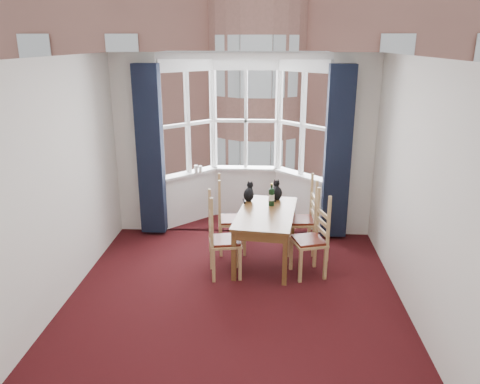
# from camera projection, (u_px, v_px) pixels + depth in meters

# --- Properties ---
(floor) EXTENTS (4.50, 4.50, 0.00)m
(floor) POSITION_uv_depth(u_px,v_px,m) (234.00, 304.00, 5.51)
(floor) COLOR black
(floor) RESTS_ON ground
(ceiling) EXTENTS (4.50, 4.50, 0.00)m
(ceiling) POSITION_uv_depth(u_px,v_px,m) (232.00, 57.00, 4.65)
(ceiling) COLOR white
(ceiling) RESTS_ON floor
(wall_left) EXTENTS (0.00, 4.50, 4.50)m
(wall_left) POSITION_uv_depth(u_px,v_px,m) (54.00, 188.00, 5.19)
(wall_left) COLOR silver
(wall_left) RESTS_ON floor
(wall_right) EXTENTS (0.00, 4.50, 4.50)m
(wall_right) POSITION_uv_depth(u_px,v_px,m) (420.00, 194.00, 4.97)
(wall_right) COLOR silver
(wall_right) RESTS_ON floor
(wall_near) EXTENTS (4.00, 0.00, 4.00)m
(wall_near) POSITION_uv_depth(u_px,v_px,m) (207.00, 300.00, 2.95)
(wall_near) COLOR silver
(wall_near) RESTS_ON floor
(wall_back_pier_left) EXTENTS (0.70, 0.12, 2.80)m
(wall_back_pier_left) POSITION_uv_depth(u_px,v_px,m) (138.00, 145.00, 7.31)
(wall_back_pier_left) COLOR silver
(wall_back_pier_left) RESTS_ON floor
(wall_back_pier_right) EXTENTS (0.70, 0.12, 2.80)m
(wall_back_pier_right) POSITION_uv_depth(u_px,v_px,m) (351.00, 148.00, 7.13)
(wall_back_pier_right) COLOR silver
(wall_back_pier_right) RESTS_ON floor
(bay_window) EXTENTS (2.76, 0.94, 2.80)m
(bay_window) POSITION_uv_depth(u_px,v_px,m) (245.00, 140.00, 7.70)
(bay_window) COLOR white
(bay_window) RESTS_ON floor
(curtain_left) EXTENTS (0.38, 0.22, 2.60)m
(curtain_left) POSITION_uv_depth(u_px,v_px,m) (150.00, 151.00, 7.14)
(curtain_left) COLOR black
(curtain_left) RESTS_ON floor
(curtain_right) EXTENTS (0.38, 0.22, 2.60)m
(curtain_right) POSITION_uv_depth(u_px,v_px,m) (338.00, 154.00, 6.99)
(curtain_right) COLOR black
(curtain_right) RESTS_ON floor
(dining_table) EXTENTS (0.92, 1.49, 0.72)m
(dining_table) POSITION_uv_depth(u_px,v_px,m) (266.00, 218.00, 6.43)
(dining_table) COLOR brown
(dining_table) RESTS_ON floor
(chair_left_near) EXTENTS (0.47, 0.49, 0.92)m
(chair_left_near) POSITION_uv_depth(u_px,v_px,m) (218.00, 242.00, 6.06)
(chair_left_near) COLOR tan
(chair_left_near) RESTS_ON floor
(chair_left_far) EXTENTS (0.44, 0.46, 0.92)m
(chair_left_far) POSITION_uv_depth(u_px,v_px,m) (226.00, 221.00, 6.77)
(chair_left_far) COLOR tan
(chair_left_far) RESTS_ON floor
(chair_right_near) EXTENTS (0.50, 0.52, 0.92)m
(chair_right_near) POSITION_uv_depth(u_px,v_px,m) (315.00, 241.00, 6.09)
(chair_right_near) COLOR tan
(chair_right_near) RESTS_ON floor
(chair_right_far) EXTENTS (0.44, 0.45, 0.92)m
(chair_right_far) POSITION_uv_depth(u_px,v_px,m) (307.00, 221.00, 6.76)
(chair_right_far) COLOR tan
(chair_right_far) RESTS_ON floor
(cat_left) EXTENTS (0.20, 0.24, 0.29)m
(cat_left) POSITION_uv_depth(u_px,v_px,m) (249.00, 193.00, 6.81)
(cat_left) COLOR black
(cat_left) RESTS_ON dining_table
(cat_right) EXTENTS (0.18, 0.24, 0.30)m
(cat_right) POSITION_uv_depth(u_px,v_px,m) (277.00, 192.00, 6.88)
(cat_right) COLOR black
(cat_right) RESTS_ON dining_table
(wine_bottle) EXTENTS (0.08, 0.08, 0.33)m
(wine_bottle) POSITION_uv_depth(u_px,v_px,m) (271.00, 196.00, 6.61)
(wine_bottle) COLOR black
(wine_bottle) RESTS_ON dining_table
(candle_tall) EXTENTS (0.06, 0.06, 0.13)m
(candle_tall) POSITION_uv_depth(u_px,v_px,m) (196.00, 169.00, 7.74)
(candle_tall) COLOR white
(candle_tall) RESTS_ON bay_window
(candle_short) EXTENTS (0.06, 0.06, 0.11)m
(candle_short) POSITION_uv_depth(u_px,v_px,m) (200.00, 169.00, 7.77)
(candle_short) COLOR white
(candle_short) RESTS_ON bay_window
(street) EXTENTS (80.00, 80.00, 0.00)m
(street) POSITION_uv_depth(u_px,v_px,m) (262.00, 156.00, 37.99)
(street) COLOR #333335
(street) RESTS_ON ground
(tenement_building) EXTENTS (18.40, 7.80, 15.20)m
(tenement_building) POSITION_uv_depth(u_px,v_px,m) (259.00, 77.00, 18.32)
(tenement_building) COLOR #AC6A58
(tenement_building) RESTS_ON street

